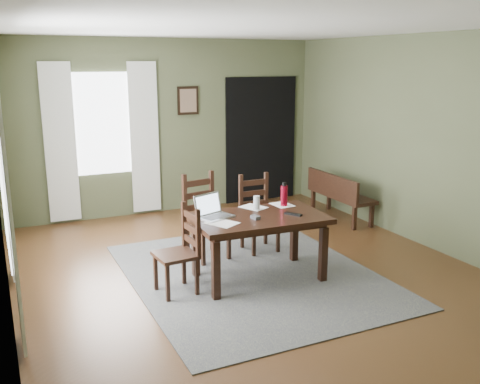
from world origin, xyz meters
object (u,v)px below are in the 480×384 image
chair_back_right (258,214)px  bench (338,192)px  chair_end (180,251)px  laptop (212,211)px  water_bottle (284,195)px  dining_table (259,224)px  chair_back_left (205,218)px

chair_back_right → bench: (1.70, 0.67, -0.05)m
chair_end → laptop: size_ratio=2.11×
chair_back_right → water_bottle: bearing=-88.0°
dining_table → bench: dining_table is taller
chair_end → chair_back_left: bearing=139.1°
dining_table → chair_back_right: size_ratio=1.54×
chair_back_right → water_bottle: water_bottle is taller
bench → water_bottle: bearing=127.4°
chair_end → laptop: 0.57m
laptop → bench: bearing=7.0°
dining_table → water_bottle: bearing=31.1°
chair_end → bench: 3.38m
laptop → water_bottle: water_bottle is taller
laptop → chair_back_left: bearing=54.7°
chair_back_right → bench: chair_back_right is taller
bench → chair_back_right: bearing=111.6°
dining_table → water_bottle: water_bottle is taller
chair_back_left → chair_back_right: chair_back_left is taller
chair_back_left → laptop: 0.77m
dining_table → chair_back_left: bearing=111.0°
chair_end → chair_back_left: chair_back_left is taller
dining_table → chair_end: chair_end is taller
chair_back_right → laptop: bearing=-142.8°
dining_table → laptop: (-0.47, 0.18, 0.15)m
chair_back_left → chair_end: bearing=-136.5°
water_bottle → chair_end: bearing=-171.0°
chair_back_right → chair_back_left: bearing=178.9°
chair_end → bench: size_ratio=0.72×
bench → laptop: size_ratio=2.92×
chair_back_left → dining_table: bearing=-82.5°
dining_table → chair_end: 0.92m
water_bottle → chair_back_left: bearing=139.2°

